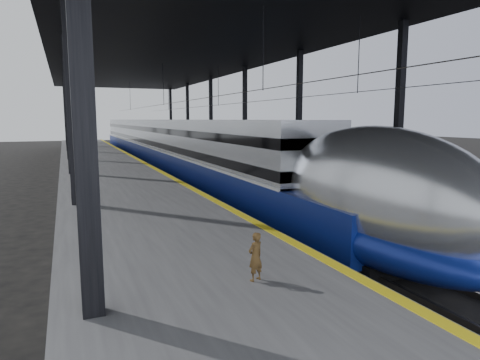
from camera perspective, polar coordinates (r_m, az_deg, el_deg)
ground at (r=14.21m, az=4.25°, el=-9.12°), size 160.00×160.00×0.00m
platform at (r=32.45m, az=-17.54°, el=1.16°), size 6.00×80.00×1.00m
yellow_strip at (r=32.74m, az=-12.69°, el=2.29°), size 0.30×80.00×0.01m
rails at (r=34.08m, az=-4.00°, el=1.12°), size 6.52×80.00×0.16m
canopy at (r=33.48m, az=-8.56°, el=16.44°), size 18.00×75.00×9.47m
tgv_train at (r=38.13m, az=-10.01°, el=4.59°), size 2.91×65.20×4.18m
second_train at (r=49.96m, az=-7.08°, el=5.33°), size 2.65×56.05×3.65m
child at (r=8.63m, az=2.07°, el=-10.17°), size 0.42×0.35×0.99m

